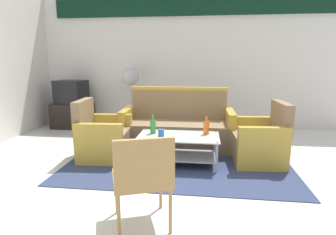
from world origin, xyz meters
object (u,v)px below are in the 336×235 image
object	(u,v)px
couch	(178,128)
coffee_table	(178,145)
bottle_orange	(206,127)
tv_stand	(73,115)
wicker_chair	(143,175)
cup	(161,133)
armchair_right	(259,143)
bottle_green	(153,126)
pedestal_fan	(131,80)
television	(71,92)
armchair_left	(103,139)

from	to	relation	value
couch	coffee_table	bearing A→B (deg)	95.40
coffee_table	bottle_orange	world-z (taller)	bottle_orange
tv_stand	couch	bearing A→B (deg)	-24.43
wicker_chair	cup	bearing A→B (deg)	72.79
armchair_right	coffee_table	bearing A→B (deg)	97.29
bottle_green	pedestal_fan	bearing A→B (deg)	113.22
cup	bottle_orange	bearing A→B (deg)	17.90
tv_stand	television	xyz separation A→B (m)	(0.00, 0.00, 0.50)
cup	tv_stand	world-z (taller)	tv_stand
tv_stand	cup	bearing A→B (deg)	-41.47
armchair_left	bottle_green	bearing A→B (deg)	81.46
cup	armchair_left	bearing A→B (deg)	166.45
tv_stand	pedestal_fan	size ratio (longest dim) A/B	0.63
television	pedestal_fan	size ratio (longest dim) A/B	0.53
armchair_left	coffee_table	xyz separation A→B (m)	(1.13, -0.14, -0.02)
armchair_right	wicker_chair	distance (m)	2.19
television	wicker_chair	world-z (taller)	television
cup	wicker_chair	bearing A→B (deg)	-87.36
bottle_green	pedestal_fan	size ratio (longest dim) A/B	0.21
bottle_green	cup	world-z (taller)	bottle_green
armchair_right	pedestal_fan	size ratio (longest dim) A/B	0.67
couch	tv_stand	xyz separation A→B (m)	(-2.34, 1.06, -0.06)
armchair_right	television	xyz separation A→B (m)	(-3.54, 1.64, 0.47)
pedestal_fan	wicker_chair	bearing A→B (deg)	-73.98
bottle_orange	bottle_green	world-z (taller)	bottle_green
couch	armchair_left	world-z (taller)	couch
pedestal_fan	wicker_chair	xyz separation A→B (m)	(0.99, -3.46, -0.52)
armchair_right	bottle_orange	distance (m)	0.78
armchair_right	wicker_chair	size ratio (longest dim) A/B	1.01
couch	armchair_left	distance (m)	1.23
armchair_left	pedestal_fan	world-z (taller)	pedestal_fan
cup	pedestal_fan	xyz separation A→B (m)	(-0.93, 1.99, 0.55)
television	bottle_green	bearing A→B (deg)	149.00
pedestal_fan	bottle_green	bearing A→B (deg)	-66.78
coffee_table	tv_stand	xyz separation A→B (m)	(-2.42, 1.87, -0.01)
coffee_table	cup	size ratio (longest dim) A/B	11.00
coffee_table	pedestal_fan	xyz separation A→B (m)	(-1.15, 1.92, 0.74)
couch	coffee_table	world-z (taller)	couch
television	bottle_orange	bearing A→B (deg)	158.04
coffee_table	wicker_chair	bearing A→B (deg)	-95.90
armchair_right	tv_stand	distance (m)	3.90
bottle_green	tv_stand	size ratio (longest dim) A/B	0.34
armchair_right	tv_stand	size ratio (longest dim) A/B	1.06
coffee_table	wicker_chair	distance (m)	1.57
tv_stand	television	world-z (taller)	television
couch	tv_stand	size ratio (longest dim) A/B	2.26
coffee_table	bottle_green	size ratio (longest dim) A/B	4.07
armchair_right	bottle_orange	bearing A→B (deg)	93.85
couch	coffee_table	xyz separation A→B (m)	(0.08, -0.81, -0.04)
television	wicker_chair	bearing A→B (deg)	133.57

